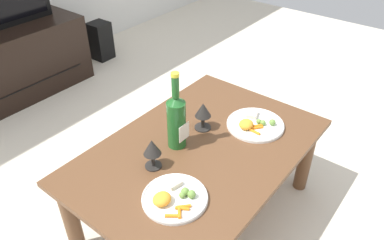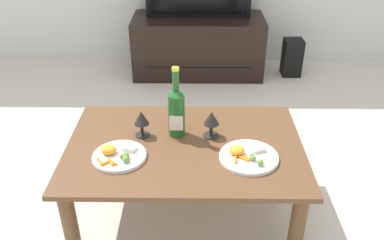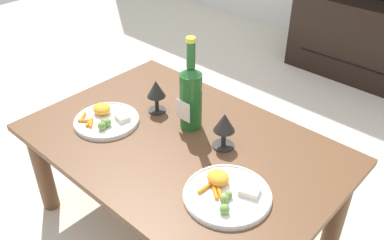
{
  "view_description": "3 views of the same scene",
  "coord_description": "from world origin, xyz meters",
  "px_view_note": "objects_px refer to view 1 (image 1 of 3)",
  "views": [
    {
      "loc": [
        -1.02,
        -0.76,
        1.49
      ],
      "look_at": [
        0.04,
        0.08,
        0.54
      ],
      "focal_mm": 34.63,
      "sensor_mm": 36.0,
      "label": 1
    },
    {
      "loc": [
        0.05,
        -1.64,
        1.56
      ],
      "look_at": [
        0.03,
        0.08,
        0.53
      ],
      "focal_mm": 38.33,
      "sensor_mm": 36.0,
      "label": 2
    },
    {
      "loc": [
        0.84,
        -0.87,
        1.36
      ],
      "look_at": [
        -0.0,
        0.06,
        0.5
      ],
      "focal_mm": 38.95,
      "sensor_mm": 36.0,
      "label": 3
    }
  ],
  "objects_px": {
    "dinner_plate_left": "(174,197)",
    "dinner_plate_right": "(255,124)",
    "dining_table": "(200,160)",
    "floor_speaker": "(101,41)",
    "goblet_left": "(152,149)",
    "wine_bottle": "(176,119)",
    "tv_stand": "(7,64)",
    "goblet_right": "(203,112)"
  },
  "relations": [
    {
      "from": "floor_speaker",
      "to": "wine_bottle",
      "type": "xyz_separation_m",
      "value": [
        -0.95,
        -1.7,
        0.41
      ]
    },
    {
      "from": "tv_stand",
      "to": "dinner_plate_right",
      "type": "relative_size",
      "value": 4.13
    },
    {
      "from": "dinner_plate_right",
      "to": "wine_bottle",
      "type": "bearing_deg",
      "value": 148.94
    },
    {
      "from": "dinner_plate_left",
      "to": "floor_speaker",
      "type": "bearing_deg",
      "value": 57.53
    },
    {
      "from": "dining_table",
      "to": "tv_stand",
      "type": "distance_m",
      "value": 1.84
    },
    {
      "from": "tv_stand",
      "to": "dining_table",
      "type": "bearing_deg",
      "value": -92.13
    },
    {
      "from": "floor_speaker",
      "to": "dinner_plate_right",
      "type": "xyz_separation_m",
      "value": [
        -0.61,
        -1.9,
        0.29
      ]
    },
    {
      "from": "goblet_left",
      "to": "dinner_plate_right",
      "type": "height_order",
      "value": "goblet_left"
    },
    {
      "from": "wine_bottle",
      "to": "goblet_left",
      "type": "bearing_deg",
      "value": -174.92
    },
    {
      "from": "tv_stand",
      "to": "floor_speaker",
      "type": "relative_size",
      "value": 3.44
    },
    {
      "from": "dining_table",
      "to": "dinner_plate_left",
      "type": "distance_m",
      "value": 0.33
    },
    {
      "from": "goblet_left",
      "to": "tv_stand",
      "type": "bearing_deg",
      "value": 80.85
    },
    {
      "from": "dinner_plate_left",
      "to": "dinner_plate_right",
      "type": "relative_size",
      "value": 0.92
    },
    {
      "from": "wine_bottle",
      "to": "goblet_left",
      "type": "distance_m",
      "value": 0.18
    },
    {
      "from": "dining_table",
      "to": "goblet_right",
      "type": "xyz_separation_m",
      "value": [
        0.13,
        0.08,
        0.17
      ]
    },
    {
      "from": "tv_stand",
      "to": "dinner_plate_right",
      "type": "xyz_separation_m",
      "value": [
        0.23,
        -1.94,
        0.2
      ]
    },
    {
      "from": "dinner_plate_right",
      "to": "goblet_left",
      "type": "bearing_deg",
      "value": 159.76
    },
    {
      "from": "floor_speaker",
      "to": "goblet_left",
      "type": "bearing_deg",
      "value": -124.53
    },
    {
      "from": "goblet_left",
      "to": "goblet_right",
      "type": "distance_m",
      "value": 0.34
    },
    {
      "from": "dining_table",
      "to": "goblet_right",
      "type": "bearing_deg",
      "value": 31.81
    },
    {
      "from": "floor_speaker",
      "to": "dinner_plate_left",
      "type": "bearing_deg",
      "value": -123.78
    },
    {
      "from": "floor_speaker",
      "to": "wine_bottle",
      "type": "relative_size",
      "value": 0.91
    },
    {
      "from": "tv_stand",
      "to": "floor_speaker",
      "type": "xyz_separation_m",
      "value": [
        0.84,
        -0.04,
        -0.09
      ]
    },
    {
      "from": "wine_bottle",
      "to": "goblet_right",
      "type": "xyz_separation_m",
      "value": [
        0.17,
        -0.02,
        -0.05
      ]
    },
    {
      "from": "tv_stand",
      "to": "goblet_right",
      "type": "height_order",
      "value": "goblet_right"
    },
    {
      "from": "dining_table",
      "to": "goblet_right",
      "type": "height_order",
      "value": "goblet_right"
    },
    {
      "from": "floor_speaker",
      "to": "dinner_plate_right",
      "type": "distance_m",
      "value": 2.02
    },
    {
      "from": "tv_stand",
      "to": "dinner_plate_right",
      "type": "height_order",
      "value": "tv_stand"
    },
    {
      "from": "tv_stand",
      "to": "goblet_right",
      "type": "bearing_deg",
      "value": -88.0
    },
    {
      "from": "floor_speaker",
      "to": "goblet_left",
      "type": "height_order",
      "value": "goblet_left"
    },
    {
      "from": "goblet_left",
      "to": "dinner_plate_left",
      "type": "height_order",
      "value": "goblet_left"
    },
    {
      "from": "dining_table",
      "to": "wine_bottle",
      "type": "xyz_separation_m",
      "value": [
        -0.04,
        0.1,
        0.21
      ]
    },
    {
      "from": "wine_bottle",
      "to": "goblet_right",
      "type": "height_order",
      "value": "wine_bottle"
    },
    {
      "from": "dining_table",
      "to": "tv_stand",
      "type": "height_order",
      "value": "tv_stand"
    },
    {
      "from": "tv_stand",
      "to": "floor_speaker",
      "type": "bearing_deg",
      "value": -2.65
    },
    {
      "from": "dinner_plate_left",
      "to": "dinner_plate_right",
      "type": "xyz_separation_m",
      "value": [
        0.6,
        0.0,
        -0.0
      ]
    },
    {
      "from": "wine_bottle",
      "to": "dinner_plate_left",
      "type": "relative_size",
      "value": 1.44
    },
    {
      "from": "floor_speaker",
      "to": "dinner_plate_right",
      "type": "bearing_deg",
      "value": -109.2
    },
    {
      "from": "wine_bottle",
      "to": "dinner_plate_right",
      "type": "xyz_separation_m",
      "value": [
        0.34,
        -0.2,
        -0.13
      ]
    },
    {
      "from": "floor_speaker",
      "to": "goblet_right",
      "type": "bearing_deg",
      "value": -115.75
    },
    {
      "from": "dining_table",
      "to": "dinner_plate_left",
      "type": "height_order",
      "value": "dinner_plate_left"
    },
    {
      "from": "wine_bottle",
      "to": "dinner_plate_right",
      "type": "height_order",
      "value": "wine_bottle"
    }
  ]
}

